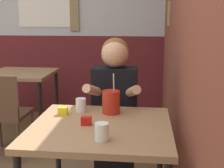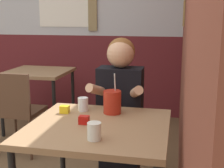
% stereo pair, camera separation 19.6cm
% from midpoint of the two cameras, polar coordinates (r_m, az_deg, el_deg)
% --- Properties ---
extents(brick_wall_right, '(0.08, 4.80, 2.70)m').
position_cam_midpoint_polar(brick_wall_right, '(2.79, 15.96, 11.58)').
color(brick_wall_right, brown).
rests_on(brick_wall_right, ground_plane).
extents(back_wall, '(5.66, 0.09, 2.70)m').
position_cam_midpoint_polar(back_wall, '(4.38, -3.93, 12.21)').
color(back_wall, silver).
rests_on(back_wall, ground_plane).
extents(main_table, '(0.83, 0.79, 0.73)m').
position_cam_midpoint_polar(main_table, '(1.90, 0.48, -9.59)').
color(main_table, '#93704C').
rests_on(main_table, ground_plane).
extents(background_table, '(0.72, 0.70, 0.73)m').
position_cam_midpoint_polar(background_table, '(3.79, -11.93, 1.06)').
color(background_table, '#93704C').
rests_on(background_table, ground_plane).
extents(chair_near_window, '(0.40, 0.40, 0.84)m').
position_cam_midpoint_polar(chair_near_window, '(3.18, -15.32, -4.10)').
color(chair_near_window, '#4C3323').
rests_on(chair_near_window, ground_plane).
extents(person_seated, '(0.42, 0.41, 1.21)m').
position_cam_midpoint_polar(person_seated, '(2.43, 3.83, -5.06)').
color(person_seated, black).
rests_on(person_seated, ground_plane).
extents(cocktail_pitcher, '(0.12, 0.12, 0.27)m').
position_cam_midpoint_polar(cocktail_pitcher, '(2.07, 2.76, -3.34)').
color(cocktail_pitcher, '#B22819').
rests_on(cocktail_pitcher, main_table).
extents(glass_near_pitcher, '(0.07, 0.07, 0.09)m').
position_cam_midpoint_polar(glass_near_pitcher, '(2.13, -2.69, -3.75)').
color(glass_near_pitcher, silver).
rests_on(glass_near_pitcher, main_table).
extents(glass_center, '(0.07, 0.07, 0.09)m').
position_cam_midpoint_polar(glass_center, '(1.64, 0.17, -8.69)').
color(glass_center, silver).
rests_on(glass_center, main_table).
extents(condiment_ketchup, '(0.06, 0.04, 0.05)m').
position_cam_midpoint_polar(condiment_ketchup, '(1.88, -2.15, -6.63)').
color(condiment_ketchup, '#B7140F').
rests_on(condiment_ketchup, main_table).
extents(condiment_mustard, '(0.06, 0.04, 0.05)m').
position_cam_midpoint_polar(condiment_mustard, '(2.09, -6.01, -4.67)').
color(condiment_mustard, yellow).
rests_on(condiment_mustard, main_table).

